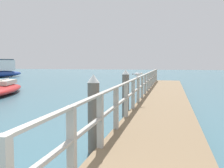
% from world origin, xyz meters
% --- Properties ---
extents(pier_deck, '(2.31, 25.33, 0.40)m').
position_xyz_m(pier_deck, '(0.00, 12.66, 0.20)').
color(pier_deck, '#846B4C').
rests_on(pier_deck, ground_plane).
extents(pier_railing, '(0.12, 23.85, 1.14)m').
position_xyz_m(pier_railing, '(-1.07, 12.66, 1.10)').
color(pier_railing, '#B2ADA3').
rests_on(pier_railing, pier_deck).
extents(dock_piling_near, '(0.29, 0.29, 1.89)m').
position_xyz_m(dock_piling_near, '(-1.45, 4.75, 0.96)').
color(dock_piling_near, '#6B6056').
rests_on(dock_piling_near, ground_plane).
extents(dock_piling_far, '(0.29, 0.29, 1.89)m').
position_xyz_m(dock_piling_far, '(-1.45, 9.22, 0.96)').
color(dock_piling_far, '#6B6056').
rests_on(dock_piling_far, ground_plane).
extents(seagull_foreground, '(0.48, 0.21, 0.21)m').
position_xyz_m(seagull_foreground, '(-1.06, 9.92, 1.67)').
color(seagull_foreground, white).
rests_on(seagull_foreground, pier_railing).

